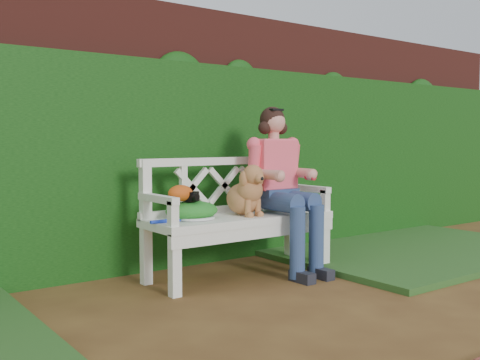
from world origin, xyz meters
TOP-DOWN VIEW (x-y plane):
  - ground at (0.00, 0.00)m, footprint 60.00×60.00m
  - brick_wall at (0.00, 1.90)m, footprint 10.00×0.30m
  - ivy_hedge at (0.00, 1.68)m, footprint 10.00×0.18m
  - grass_right at (2.40, 0.90)m, footprint 2.60×2.00m
  - garden_bench at (0.53, 1.05)m, footprint 1.63×0.75m
  - seated_woman at (0.88, 1.03)m, footprint 0.66×0.80m
  - dog at (0.55, 1.01)m, footprint 0.35×0.42m
  - tennis_racket at (0.09, 1.02)m, footprint 0.54×0.24m
  - green_bag at (0.10, 1.06)m, footprint 0.41×0.32m
  - camera_item at (0.08, 1.04)m, footprint 0.13×0.11m
  - baseball_glove at (0.00, 1.06)m, footprint 0.20×0.15m

SIDE VIEW (x-z plane):
  - ground at x=0.00m, z-range 0.00..0.00m
  - grass_right at x=2.40m, z-range 0.00..0.05m
  - garden_bench at x=0.53m, z-range 0.00..0.48m
  - tennis_racket at x=0.09m, z-range 0.48..0.51m
  - green_bag at x=0.10m, z-range 0.48..0.62m
  - seated_woman at x=0.88m, z-range 0.00..1.26m
  - camera_item at x=0.08m, z-range 0.62..0.69m
  - baseball_glove at x=0.00m, z-range 0.62..0.74m
  - dog at x=0.55m, z-range 0.48..0.88m
  - ivy_hedge at x=0.00m, z-range 0.00..1.70m
  - brick_wall at x=0.00m, z-range 0.00..2.20m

